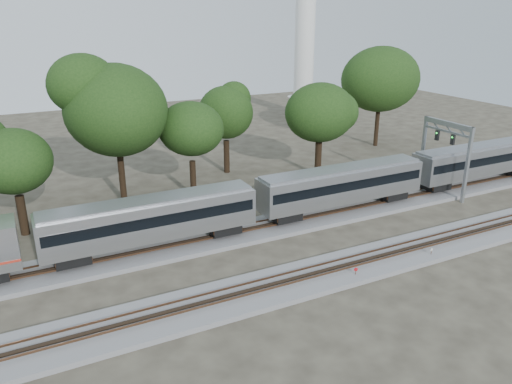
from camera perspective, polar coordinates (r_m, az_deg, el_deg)
ground at (r=42.90m, az=3.01°, el=-7.66°), size 160.00×160.00×0.00m
track_far at (r=47.57m, az=-0.56°, el=-4.44°), size 160.00×5.00×0.73m
track_near at (r=39.81m, az=5.90°, el=-9.76°), size 160.00×5.00×0.73m
train at (r=51.54m, az=9.93°, el=0.97°), size 95.33×3.29×4.85m
switch_stand_red at (r=40.41m, az=11.33°, el=-8.92°), size 0.30×0.13×0.97m
switch_stand_white at (r=45.20m, az=19.40°, el=-6.47°), size 0.30×0.10×0.96m
switch_lever at (r=41.97m, az=13.73°, el=-8.69°), size 0.53×0.35×0.30m
signal_gantry at (r=59.81m, az=20.89°, el=5.40°), size 0.59×6.93×8.42m
tree_2 at (r=49.85m, az=-26.00°, el=3.17°), size 7.32×7.32×10.32m
tree_3 at (r=54.28m, az=-15.75°, el=9.02°), size 10.41×10.41×14.67m
tree_4 at (r=54.79m, az=-7.46°, el=7.17°), size 8.02×8.02×11.31m
tree_5 at (r=63.52m, az=-3.48°, el=9.05°), size 7.99×7.99×11.27m
tree_6 at (r=62.54m, az=7.34°, el=8.98°), size 8.25×8.25×11.63m
tree_7 at (r=78.79m, az=14.06°, el=12.39°), size 10.39×10.39×14.65m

